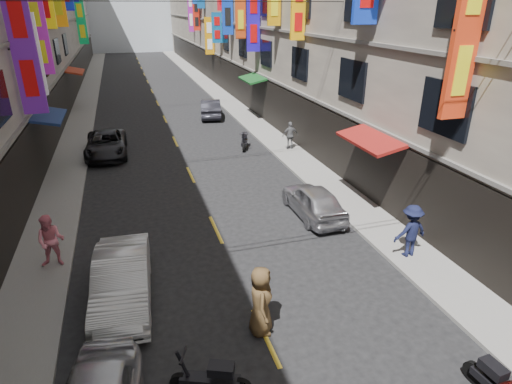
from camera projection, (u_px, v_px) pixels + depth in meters
sidewalk_left at (84, 107)px, 35.58m from camera, size 2.00×90.00×0.12m
sidewalk_right at (225, 98)px, 38.82m from camera, size 2.00×90.00×0.12m
street_awnings at (156, 109)px, 21.67m from camera, size 13.99×35.20×0.41m
lane_markings at (161, 110)px, 34.59m from camera, size 0.12×80.20×0.01m
scooter_crossing at (212, 379)px, 9.16m from camera, size 1.70×0.87×1.14m
scooter_far_right at (244, 141)px, 25.25m from camera, size 0.78×1.74×1.14m
car_left_mid at (122, 280)px, 12.01m from camera, size 1.77×4.37×1.41m
car_left_far at (106, 144)px, 23.99m from camera, size 2.26×4.75×1.31m
car_right_mid at (313, 201)px, 17.05m from camera, size 1.57×3.83×1.30m
car_right_far at (210, 108)px, 32.29m from camera, size 2.12×4.30×1.36m
pedestrian_lfar at (51, 241)px, 13.44m from camera, size 0.93×0.71×1.75m
pedestrian_rnear at (411, 231)px, 13.98m from camera, size 1.21×0.68×1.81m
pedestrian_rfar at (290, 135)px, 24.63m from camera, size 0.98×0.60×1.61m
pedestrian_crossing at (261, 301)px, 10.77m from camera, size 0.82×1.05×1.92m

